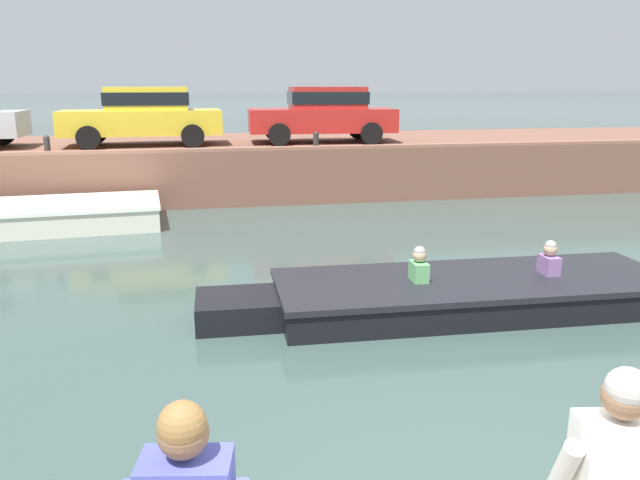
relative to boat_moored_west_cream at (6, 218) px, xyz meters
name	(u,v)px	position (x,y,z in m)	size (l,w,h in m)	color
ground_plane	(316,284)	(5.74, -4.91, -0.27)	(400.00, 400.00, 0.00)	#384C47
far_quay_wall	(256,164)	(5.74, 4.56, 0.43)	(60.00, 6.00, 1.41)	brown
far_wall_coping	(266,149)	(5.74, 1.68, 1.18)	(60.00, 0.24, 0.08)	#925F4C
boat_moored_west_cream	(6,218)	(0.00, 0.00, 0.00)	(6.97, 2.68, 0.55)	silver
motorboat_passing	(457,293)	(7.46, -6.35, -0.05)	(6.70, 1.99, 0.92)	black
car_left_inner_yellow	(144,114)	(2.70, 3.56, 1.99)	(4.22, 2.02, 1.54)	yellow
car_centre_red	(323,112)	(7.60, 3.56, 1.99)	(4.15, 2.06, 1.54)	#B2231E
mooring_bollard_west	(47,144)	(0.57, 1.81, 1.38)	(0.15, 0.15, 0.45)	#2D2B28
mooring_bollard_mid	(316,139)	(7.04, 1.81, 1.38)	(0.15, 0.15, 0.45)	#2D2B28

